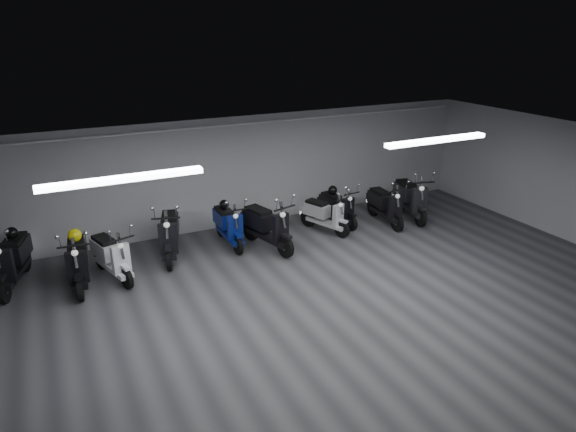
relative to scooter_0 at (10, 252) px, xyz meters
name	(u,v)px	position (x,y,z in m)	size (l,w,h in m)	color
floor	(327,322)	(4.89, -3.86, -0.74)	(14.00, 10.00, 0.01)	#39393B
ceiling	(332,167)	(4.89, -3.86, 2.07)	(14.00, 10.00, 0.01)	gray
back_wall	(227,174)	(4.89, 1.14, 0.67)	(14.00, 0.01, 2.80)	#A9A9AC
fluor_strip_left	(123,179)	(1.89, -2.86, 2.01)	(2.40, 0.18, 0.08)	white
fluor_strip_right	(437,140)	(7.89, -2.86, 2.01)	(2.40, 0.18, 0.08)	white
conduit	(226,125)	(4.89, 1.06, 1.89)	(0.05, 0.05, 13.60)	white
scooter_0	(10,252)	(0.00, 0.00, 0.00)	(0.66, 1.97, 1.47)	black
scooter_1	(77,254)	(1.16, -0.56, -0.04)	(0.62, 1.85, 1.38)	black
scooter_2	(111,249)	(1.79, -0.53, -0.08)	(0.58, 1.75, 1.31)	white
scooter_3	(169,227)	(3.10, -0.04, -0.01)	(0.65, 1.94, 1.45)	black
scooter_4	(228,219)	(4.49, 0.01, -0.08)	(0.59, 1.76, 1.31)	navy
scooter_5	(267,219)	(5.22, -0.56, -0.01)	(0.65, 1.94, 1.44)	black
scooter_6	(325,209)	(6.91, -0.29, -0.13)	(0.54, 1.63, 1.21)	silver
scooter_7	(338,202)	(7.46, 0.02, -0.13)	(0.54, 1.63, 1.22)	black
scooter_8	(386,199)	(8.61, -0.48, -0.07)	(0.59, 1.77, 1.32)	black
scooter_9	(411,192)	(9.45, -0.44, 0.00)	(0.65, 1.96, 1.46)	black
helmet_0	(75,235)	(1.18, -0.30, 0.25)	(0.27, 0.27, 0.27)	yellow
helmet_1	(12,233)	(0.07, 0.26, 0.30)	(0.24, 0.24, 0.24)	black
helmet_2	(333,190)	(7.44, 0.24, 0.14)	(0.24, 0.24, 0.24)	black
helmet_3	(224,205)	(4.49, 0.26, 0.20)	(0.23, 0.23, 0.23)	black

